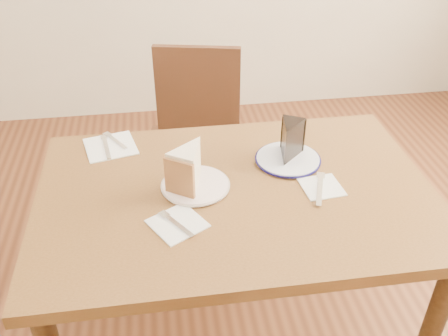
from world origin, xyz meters
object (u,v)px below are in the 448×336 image
Objects in this scene: table at (235,215)px; carrot_cake at (191,166)px; chocolate_cake at (289,142)px; chair_far at (196,144)px; plate_navy at (288,159)px; plate_cream at (195,185)px.

table is 0.22m from carrot_cake.
chocolate_cake is (0.20, 0.14, 0.17)m from table.
chair_far is 6.94× the size of carrot_cake.
chocolate_cake is (0.33, 0.09, -0.00)m from carrot_cake.
table is 0.29m from chocolate_cake.
plate_navy is (0.26, -0.55, 0.26)m from chair_far.
chair_far is at bearing 95.27° from table.
carrot_cake is (-0.33, -0.09, 0.06)m from plate_navy.
chair_far reaches higher than plate_cream.
table is 5.94× the size of plate_cream.
plate_navy reaches higher than table.
table is at bearing 15.13° from carrot_cake.
plate_navy is at bearing 17.63° from plate_cream.
carrot_cake is at bearing 131.85° from plate_cream.
carrot_cake is at bearing 161.72° from table.
chair_far reaches higher than chocolate_cake.
plate_cream reaches higher than table.
carrot_cake is (-0.01, 0.01, 0.06)m from plate_cream.
plate_navy is at bearing 127.19° from chair_far.
chocolate_cake is (0.00, 0.00, 0.06)m from plate_navy.
table is at bearing 107.36° from chair_far.
chair_far is at bearing 115.10° from plate_navy.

